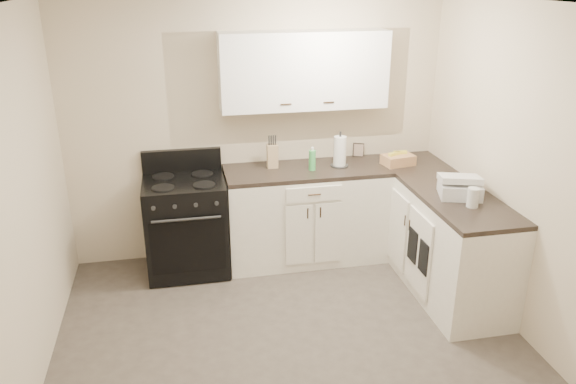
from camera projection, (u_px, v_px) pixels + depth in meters
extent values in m
plane|color=#473F38|center=(296.00, 354.00, 4.22)|extent=(3.60, 3.60, 0.00)
plane|color=white|center=(298.00, 5.00, 3.30)|extent=(3.60, 3.60, 0.00)
plane|color=beige|center=(257.00, 131.00, 5.40)|extent=(3.60, 0.00, 3.60)
plane|color=beige|center=(537.00, 182.00, 4.10)|extent=(0.00, 3.60, 3.60)
plane|color=beige|center=(10.00, 223.00, 3.43)|extent=(0.00, 3.60, 3.60)
plane|color=beige|center=(399.00, 379.00, 2.12)|extent=(3.60, 0.00, 3.60)
cube|color=white|center=(306.00, 216.00, 5.50)|extent=(1.55, 0.60, 0.90)
cube|color=white|center=(437.00, 234.00, 5.11)|extent=(0.60, 1.90, 0.90)
cube|color=black|center=(306.00, 171.00, 5.33)|extent=(1.55, 0.60, 0.04)
cube|color=black|center=(442.00, 186.00, 4.94)|extent=(0.60, 1.90, 0.04)
cube|color=white|center=(304.00, 70.00, 5.13)|extent=(1.55, 0.30, 0.70)
cube|color=black|center=(187.00, 226.00, 5.26)|extent=(0.74, 0.63, 0.90)
cube|color=tan|center=(272.00, 156.00, 5.32)|extent=(0.11, 0.10, 0.22)
cylinder|color=white|center=(340.00, 151.00, 5.34)|extent=(0.13, 0.13, 0.29)
cylinder|color=#46B758|center=(312.00, 160.00, 5.25)|extent=(0.08, 0.08, 0.19)
cube|color=black|center=(358.00, 150.00, 5.64)|extent=(0.11, 0.08, 0.14)
cube|color=tan|center=(398.00, 160.00, 5.41)|extent=(0.32, 0.24, 0.10)
cube|color=white|center=(460.00, 189.00, 4.65)|extent=(0.40, 0.39, 0.12)
cylinder|color=silver|center=(473.00, 197.00, 4.43)|extent=(0.11, 0.11, 0.16)
cube|color=black|center=(424.00, 258.00, 4.65)|extent=(0.02, 0.16, 0.28)
cube|color=black|center=(413.00, 245.00, 4.85)|extent=(0.02, 0.17, 0.29)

